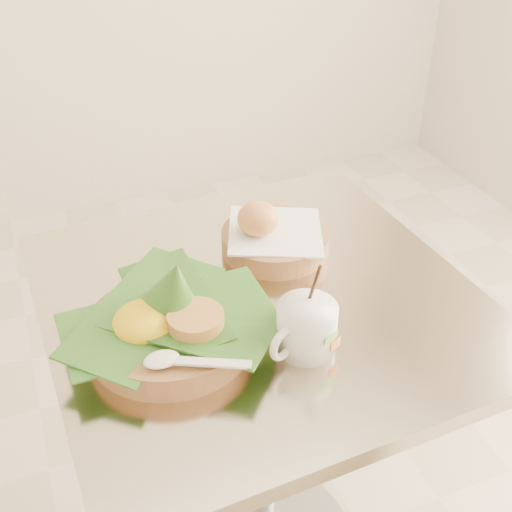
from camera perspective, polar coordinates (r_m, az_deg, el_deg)
name	(u,v)px	position (r m, az deg, el deg)	size (l,w,h in m)	color
cafe_table	(259,388)	(1.23, 0.25, -11.61)	(0.73, 0.73, 0.75)	gray
rice_basket	(169,321)	(0.97, -7.73, -5.73)	(0.31, 0.31, 0.16)	#9D7243
bread_basket	(272,236)	(1.17, 1.46, 1.75)	(0.22, 0.22, 0.10)	#9D7243
coffee_mug	(305,327)	(0.95, 4.42, -6.32)	(0.12, 0.09, 0.16)	white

